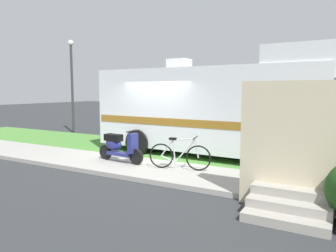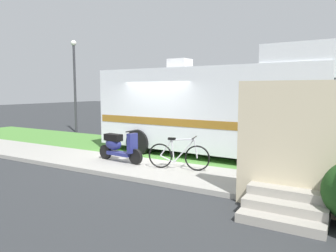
% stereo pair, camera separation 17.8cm
% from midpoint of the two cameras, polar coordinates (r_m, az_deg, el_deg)
% --- Properties ---
extents(ground_plane, '(80.00, 80.00, 0.00)m').
position_cam_midpoint_polar(ground_plane, '(10.29, -2.73, -6.10)').
color(ground_plane, '#2D3033').
extents(sidewalk, '(24.00, 2.00, 0.12)m').
position_cam_midpoint_polar(sidewalk, '(9.33, -6.80, -7.09)').
color(sidewalk, '#9E9B93').
rests_on(sidewalk, ground).
extents(grass_strip, '(24.00, 3.40, 0.08)m').
position_cam_midpoint_polar(grass_strip, '(11.54, 1.35, -4.52)').
color(grass_strip, '#4C8438').
rests_on(grass_strip, ground).
extents(motorhome_rv, '(7.64, 2.76, 3.43)m').
position_cam_midpoint_polar(motorhome_rv, '(10.71, 8.29, 3.13)').
color(motorhome_rv, silver).
rests_on(motorhome_rv, ground).
extents(scooter, '(1.67, 0.51, 0.97)m').
position_cam_midpoint_polar(scooter, '(9.63, -8.26, -3.54)').
color(scooter, black).
rests_on(scooter, ground).
extents(bicycle, '(1.66, 0.56, 0.89)m').
position_cam_midpoint_polar(bicycle, '(8.59, 2.45, -5.22)').
color(bicycle, black).
rests_on(bicycle, ground).
extents(porch_steps, '(2.00, 1.26, 2.40)m').
position_cam_midpoint_polar(porch_steps, '(6.31, 21.70, -5.59)').
color(porch_steps, '#9E998E').
rests_on(porch_steps, ground).
extents(bottle_green, '(0.08, 0.08, 0.25)m').
position_cam_midpoint_polar(bottle_green, '(8.19, 17.05, -8.03)').
color(bottle_green, navy).
rests_on(bottle_green, ground).
extents(street_lamp_post, '(0.28, 0.28, 4.74)m').
position_cam_midpoint_polar(street_lamp_post, '(17.36, -15.93, 8.18)').
color(street_lamp_post, '#333338').
rests_on(street_lamp_post, ground).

